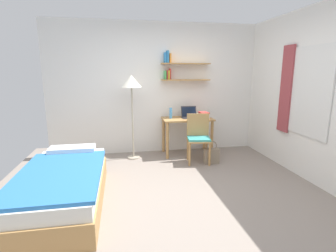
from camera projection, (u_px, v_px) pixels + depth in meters
name	position (u px, v px, depth m)	size (l,w,h in m)	color
ground_plane	(182.00, 194.00, 3.52)	(5.28, 5.28, 0.00)	gray
wall_back	(160.00, 88.00, 5.20)	(4.40, 0.27, 2.60)	white
wall_right	(321.00, 96.00, 3.63)	(0.10, 4.40, 2.60)	white
bed	(63.00, 187.00, 3.19)	(0.96, 1.92, 0.54)	#B2844C
desk	(187.00, 125.00, 5.12)	(0.98, 0.55, 0.74)	#B2844C
desk_chair	(198.00, 136.00, 4.68)	(0.48, 0.45, 0.89)	#B2844C
standing_lamp	(132.00, 86.00, 4.71)	(0.37, 0.37, 1.58)	#B2A893
laptop	(189.00, 115.00, 5.14)	(0.32, 0.24, 0.22)	#2D2D33
water_bottle	(171.00, 113.00, 5.04)	(0.06, 0.06, 0.21)	#4C99DB
book_stack	(204.00, 115.00, 5.13)	(0.20, 0.25, 0.12)	silver
handbag	(211.00, 155.00, 4.66)	(0.27, 0.11, 0.42)	gray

